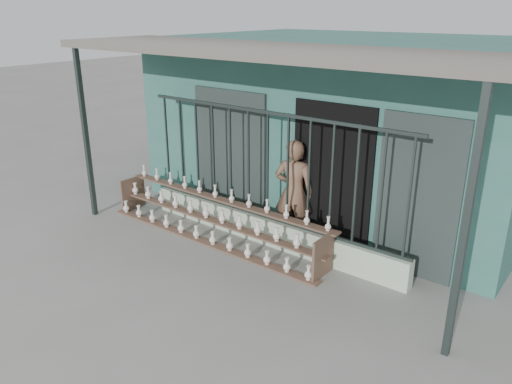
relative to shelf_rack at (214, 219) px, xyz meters
The scene contains 6 objects.
ground 1.27m from the shelf_rack, 46.84° to the right, with size 60.00×60.00×0.00m, color slate.
workshop_building 3.67m from the shelf_rack, 75.98° to the left, with size 7.40×6.60×3.21m.
parapet_wall 0.94m from the shelf_rack, 26.53° to the left, with size 5.00×0.20×0.45m, color #B4CBAE.
security_fence 1.36m from the shelf_rack, 26.53° to the left, with size 5.00×0.04×1.80m.
shelf_rack is the anchor object (origin of this frame).
elderly_woman 1.45m from the shelf_rack, 32.98° to the left, with size 0.65×0.43×1.78m, color brown.
Camera 1 is at (4.55, -4.81, 3.73)m, focal length 35.00 mm.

